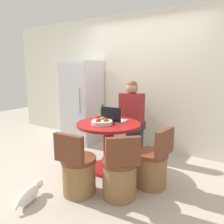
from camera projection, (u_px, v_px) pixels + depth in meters
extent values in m
plane|color=#B2A899|center=(102.00, 173.00, 3.30)|extent=(12.00, 12.00, 0.00)
cube|color=silver|center=(143.00, 82.00, 4.22)|extent=(7.00, 0.06, 2.60)
cube|color=silver|center=(82.00, 102.00, 4.65)|extent=(0.71, 0.63, 1.71)
cube|color=silver|center=(72.00, 104.00, 4.38)|extent=(0.69, 0.01, 1.61)
cylinder|color=gray|center=(80.00, 101.00, 4.24)|extent=(0.02, 0.02, 0.51)
cylinder|color=maroon|center=(109.00, 168.00, 3.42)|extent=(0.59, 0.59, 0.05)
cylinder|color=maroon|center=(109.00, 146.00, 3.35)|extent=(0.16, 0.16, 0.66)
cylinder|color=maroon|center=(108.00, 124.00, 3.28)|extent=(0.96, 0.96, 0.04)
cylinder|color=olive|center=(119.00, 180.00, 2.66)|extent=(0.41, 0.41, 0.43)
cylinder|color=brown|center=(119.00, 162.00, 2.62)|extent=(0.44, 0.44, 0.06)
cube|color=brown|center=(123.00, 152.00, 2.41)|extent=(0.33, 0.32, 0.34)
cylinder|color=olive|center=(151.00, 171.00, 2.91)|extent=(0.41, 0.41, 0.43)
cylinder|color=brown|center=(152.00, 154.00, 2.87)|extent=(0.44, 0.44, 0.06)
cube|color=brown|center=(165.00, 142.00, 2.72)|extent=(0.12, 0.40, 0.34)
cylinder|color=olive|center=(79.00, 177.00, 2.74)|extent=(0.41, 0.41, 0.43)
cylinder|color=brown|center=(79.00, 159.00, 2.69)|extent=(0.44, 0.44, 0.06)
cube|color=brown|center=(69.00, 149.00, 2.51)|extent=(0.40, 0.09, 0.34)
cube|color=#2D2D38|center=(134.00, 141.00, 4.02)|extent=(0.28, 0.16, 0.48)
cube|color=#2D2D38|center=(133.00, 126.00, 3.91)|extent=(0.32, 0.36, 0.14)
cube|color=maroon|center=(132.00, 108.00, 3.78)|extent=(0.40, 0.22, 0.52)
sphere|color=tan|center=(132.00, 88.00, 3.71)|extent=(0.21, 0.21, 0.21)
sphere|color=brown|center=(132.00, 86.00, 3.71)|extent=(0.20, 0.20, 0.20)
cube|color=#B7B7BC|center=(115.00, 120.00, 3.40)|extent=(0.34, 0.24, 0.02)
cube|color=black|center=(111.00, 114.00, 3.28)|extent=(0.34, 0.01, 0.22)
cylinder|color=beige|center=(102.00, 122.00, 3.19)|extent=(0.31, 0.31, 0.05)
sphere|color=red|center=(106.00, 121.00, 3.15)|extent=(0.08, 0.08, 0.08)
sphere|color=#4C9333|center=(103.00, 119.00, 3.25)|extent=(0.08, 0.08, 0.08)
sphere|color=red|center=(98.00, 121.00, 3.14)|extent=(0.08, 0.08, 0.08)
cylinder|color=#B2332D|center=(99.00, 118.00, 3.43)|extent=(0.09, 0.09, 0.08)
cylinder|color=#23602D|center=(103.00, 114.00, 3.52)|extent=(0.08, 0.08, 0.17)
cylinder|color=#23602D|center=(103.00, 106.00, 3.50)|extent=(0.03, 0.03, 0.07)
ellipsoid|color=white|center=(28.00, 195.00, 2.55)|extent=(0.24, 0.39, 0.19)
sphere|color=white|center=(38.00, 184.00, 2.75)|extent=(0.12, 0.12, 0.12)
cylinder|color=white|center=(19.00, 202.00, 2.39)|extent=(0.08, 0.16, 0.12)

